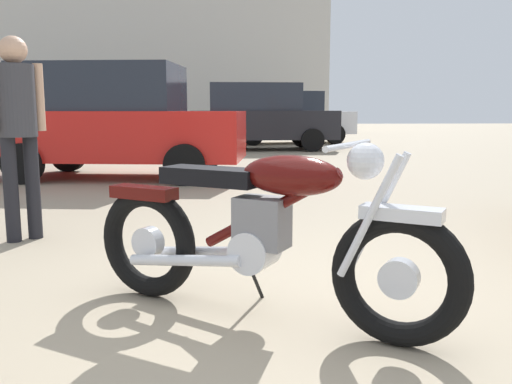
{
  "coord_description": "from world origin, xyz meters",
  "views": [
    {
      "loc": [
        -0.19,
        -2.63,
        1.08
      ],
      "look_at": [
        -0.01,
        0.61,
        0.58
      ],
      "focal_mm": 37.7,
      "sensor_mm": 36.0,
      "label": 1
    }
  ],
  "objects_px": {
    "pale_sedan_back": "(261,116)",
    "dark_sedan_left": "(114,120)",
    "bystander": "(17,117)",
    "red_hatchback_near": "(287,117)",
    "vintage_motorcycle": "(261,234)"
  },
  "relations": [
    {
      "from": "vintage_motorcycle",
      "to": "red_hatchback_near",
      "type": "distance_m",
      "value": 15.0
    },
    {
      "from": "bystander",
      "to": "pale_sedan_back",
      "type": "height_order",
      "value": "pale_sedan_back"
    },
    {
      "from": "vintage_motorcycle",
      "to": "bystander",
      "type": "distance_m",
      "value": 2.66
    },
    {
      "from": "dark_sedan_left",
      "to": "red_hatchback_near",
      "type": "height_order",
      "value": "dark_sedan_left"
    },
    {
      "from": "bystander",
      "to": "pale_sedan_back",
      "type": "bearing_deg",
      "value": -56.57
    },
    {
      "from": "vintage_motorcycle",
      "to": "pale_sedan_back",
      "type": "xyz_separation_m",
      "value": [
        0.78,
        12.02,
        0.47
      ]
    },
    {
      "from": "pale_sedan_back",
      "to": "red_hatchback_near",
      "type": "bearing_deg",
      "value": 68.58
    },
    {
      "from": "pale_sedan_back",
      "to": "dark_sedan_left",
      "type": "bearing_deg",
      "value": -115.86
    },
    {
      "from": "dark_sedan_left",
      "to": "pale_sedan_back",
      "type": "height_order",
      "value": "same"
    },
    {
      "from": "dark_sedan_left",
      "to": "pale_sedan_back",
      "type": "distance_m",
      "value": 6.59
    },
    {
      "from": "red_hatchback_near",
      "to": "bystander",
      "type": "bearing_deg",
      "value": -116.77
    },
    {
      "from": "dark_sedan_left",
      "to": "pale_sedan_back",
      "type": "bearing_deg",
      "value": 72.48
    },
    {
      "from": "vintage_motorcycle",
      "to": "bystander",
      "type": "xyz_separation_m",
      "value": [
        -1.86,
        1.82,
        0.57
      ]
    },
    {
      "from": "vintage_motorcycle",
      "to": "pale_sedan_back",
      "type": "bearing_deg",
      "value": 117.24
    },
    {
      "from": "bystander",
      "to": "red_hatchback_near",
      "type": "height_order",
      "value": "red_hatchback_near"
    }
  ]
}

